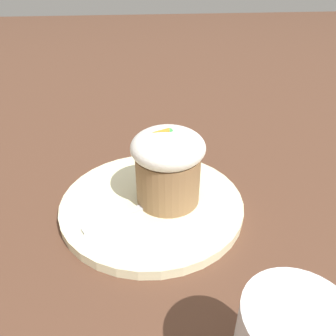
# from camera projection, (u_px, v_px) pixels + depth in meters

# --- Properties ---
(ground_plane) EXTENTS (4.00, 4.00, 0.00)m
(ground_plane) POSITION_uv_depth(u_px,v_px,m) (152.00, 207.00, 0.45)
(ground_plane) COLOR #513323
(dessert_plate) EXTENTS (0.25, 0.25, 0.01)m
(dessert_plate) POSITION_uv_depth(u_px,v_px,m) (152.00, 204.00, 0.45)
(dessert_plate) COLOR beige
(dessert_plate) RESTS_ON ground_plane
(carrot_cake) EXTENTS (0.09, 0.09, 0.11)m
(carrot_cake) POSITION_uv_depth(u_px,v_px,m) (168.00, 164.00, 0.42)
(carrot_cake) COLOR olive
(carrot_cake) RESTS_ON dessert_plate
(spoon) EXTENTS (0.12, 0.08, 0.01)m
(spoon) POSITION_uv_depth(u_px,v_px,m) (147.00, 205.00, 0.43)
(spoon) COLOR #B7B7BC
(spoon) RESTS_ON dessert_plate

